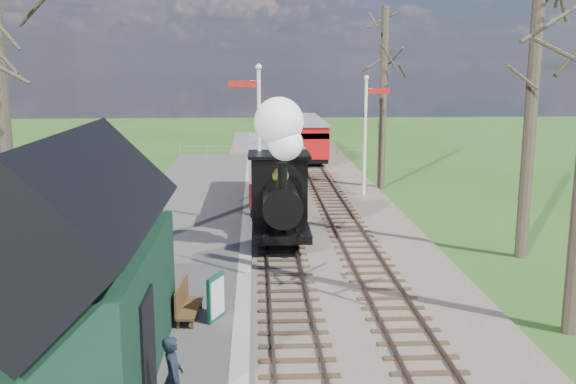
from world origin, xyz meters
name	(u,v)px	position (x,y,z in m)	size (l,w,h in m)	color
distant_hills	(276,260)	(1.40, 64.38, -16.21)	(114.40, 48.00, 22.02)	#385B23
ballast_bed	(301,196)	(1.30, 22.00, 0.05)	(8.00, 60.00, 0.10)	brown
track_near	(274,196)	(0.00, 22.00, 0.10)	(1.60, 60.00, 0.15)	brown
track_far	(328,195)	(2.60, 22.00, 0.10)	(1.60, 60.00, 0.15)	brown
platform	(180,242)	(-3.50, 14.00, 0.10)	(5.00, 44.00, 0.20)	#474442
coping_strip	(246,241)	(-1.20, 14.00, 0.10)	(0.40, 44.00, 0.21)	#B2AD9E
station_shed	(74,274)	(-4.30, 4.00, 2.27)	(3.25, 6.30, 4.78)	black
semaphore_near	(257,135)	(-0.77, 16.00, 3.62)	(1.22, 0.24, 6.22)	silver
semaphore_far	(367,127)	(4.37, 22.00, 3.35)	(1.22, 0.24, 5.72)	silver
bare_trees	(333,100)	(1.33, 10.10, 5.21)	(15.51, 22.39, 12.00)	#382D23
fence_line	(272,149)	(0.30, 36.00, 0.55)	(12.60, 0.08, 1.00)	slate
locomotive	(280,180)	(-0.01, 13.93, 2.28)	(2.00, 4.67, 5.00)	black
coach	(275,170)	(0.00, 20.01, 1.67)	(2.33, 8.00, 2.46)	black
red_carriage_a	(310,141)	(2.60, 32.50, 1.48)	(2.03, 5.03, 2.14)	black
red_carriage_b	(304,132)	(2.60, 38.00, 1.48)	(2.03, 5.03, 2.14)	black
sign_board	(216,298)	(-1.81, 6.71, 0.75)	(0.38, 0.72, 1.10)	#0F4736
bench	(185,302)	(-2.55, 6.84, 0.60)	(0.55, 1.51, 0.85)	#4E331C
person	(173,377)	(-2.28, 2.43, 0.93)	(0.53, 0.35, 1.46)	black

